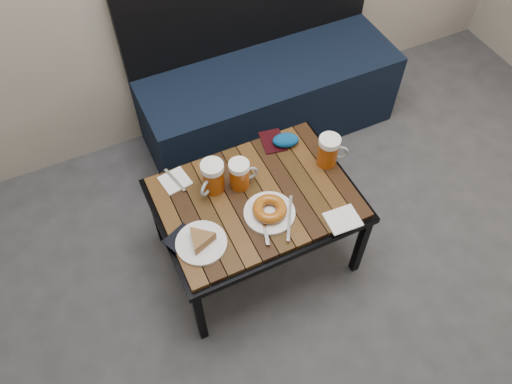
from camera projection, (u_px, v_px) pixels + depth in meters
name	position (u px, v px, depth m)	size (l,w,h in m)	color
bench	(267.00, 91.00, 2.77)	(1.40, 0.50, 0.95)	black
cafe_table	(256.00, 202.00, 2.13)	(0.84, 0.62, 0.47)	black
beer_mug_left	(213.00, 177.00, 2.05)	(0.14, 0.13, 0.15)	#963F0C
beer_mug_centre	(240.00, 174.00, 2.07)	(0.13, 0.09, 0.14)	#963F0C
beer_mug_right	(329.00, 151.00, 2.14)	(0.14, 0.12, 0.15)	#963F0C
plate_pie	(201.00, 241.00, 1.94)	(0.20, 0.20, 0.06)	white
plate_bagel	(270.00, 211.00, 2.02)	(0.23, 0.26, 0.06)	white
napkin_left	(175.00, 181.00, 2.14)	(0.13, 0.15, 0.01)	white
napkin_right	(343.00, 220.00, 2.02)	(0.14, 0.12, 0.01)	white
passport_navy	(180.00, 238.00, 1.97)	(0.08, 0.12, 0.01)	black
passport_burgundy	(273.00, 141.00, 2.27)	(0.10, 0.14, 0.01)	black
knit_pouch	(286.00, 140.00, 2.25)	(0.12, 0.08, 0.05)	navy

